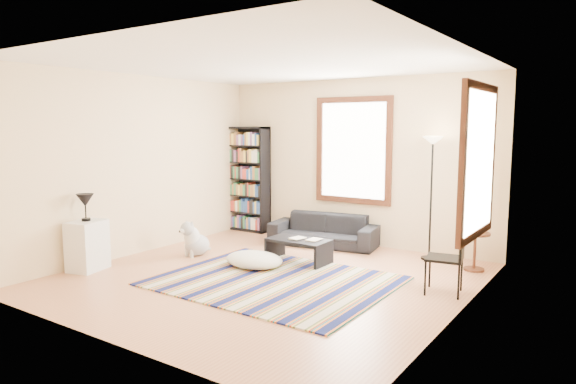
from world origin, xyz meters
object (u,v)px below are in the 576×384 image
Objects in this scene: floor_cushion at (254,260)px; sofa at (324,230)px; side_table at (475,252)px; bookshelf at (247,179)px; dog at (197,238)px; white_cabinet at (87,246)px; floor_lamp at (431,199)px; folding_chair at (444,258)px; coffee_table at (299,251)px.

sofa is at bearing 85.68° from floor_cushion.
side_table is (2.52, -0.14, 0.01)m from sofa.
bookshelf reaches higher than dog.
bookshelf reaches higher than white_cabinet.
floor_lamp is at bearing 43.83° from floor_cushion.
folding_chair reaches higher than sofa.
sofa is 0.90× the size of bookshelf.
sofa reaches higher than floor_cushion.
dog is at bearing 177.41° from floor_cushion.
coffee_table is at bearing -155.09° from side_table.
bookshelf is at bearing 162.14° from sofa.
bookshelf is 2.86× the size of white_cabinet.
bookshelf reaches higher than folding_chair.
white_cabinet is at bearing -168.50° from folding_chair.
dog is at bearing 174.45° from folding_chair.
dog is (0.56, -1.96, -0.73)m from bookshelf.
dog is at bearing -137.13° from sofa.
folding_chair reaches higher than floor_cushion.
folding_chair reaches higher than dog.
floor_lamp reaches higher than folding_chair.
floor_lamp is at bearing 104.26° from folding_chair.
bookshelf is 2.17m from dog.
floor_lamp is 3.44× the size of side_table.
bookshelf is at bearing 73.78° from white_cabinet.
sofa is 2.52m from side_table.
sofa is 2.14m from dog.
white_cabinet reaches higher than coffee_table.
coffee_table is 1.67× the size of side_table.
white_cabinet is (-0.12, -3.43, -0.65)m from bookshelf.
white_cabinet reaches higher than sofa.
coffee_table is 0.48× the size of floor_lamp.
side_table is 5.42m from white_cabinet.
sofa is 2.01× the size of coffee_table.
bookshelf reaches higher than floor_lamp.
white_cabinet is at bearing -138.70° from coffee_table.
dog is (-3.09, -1.79, -0.66)m from floor_lamp.
floor_lamp is (3.65, -0.17, -0.07)m from bookshelf.
white_cabinet is at bearing -139.13° from floor_lamp.
coffee_table is 1.05× the size of folding_chair.
floor_cushion is 1.18m from dog.
folding_chair is 1.23× the size of white_cabinet.
side_table is 0.77× the size of white_cabinet.
side_table is (2.65, 1.60, 0.16)m from floor_cushion.
floor_lamp reaches higher than white_cabinet.
side_table is at bearing -18.59° from floor_lamp.
coffee_table is (2.12, -1.46, -0.82)m from bookshelf.
side_table is (0.73, -0.24, -0.66)m from floor_lamp.
floor_lamp is at bearing -2.67° from bookshelf.
dog is (-3.82, -1.55, 0.00)m from side_table.
bookshelf is 4.46m from side_table.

